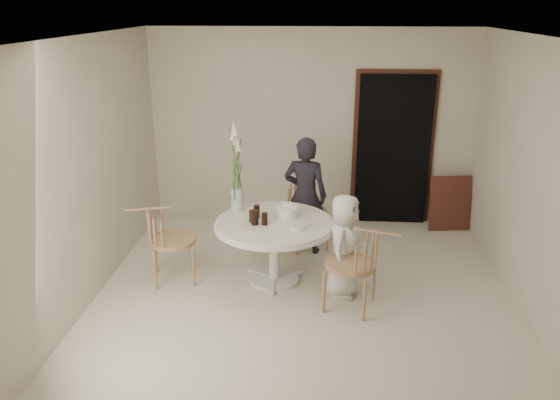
# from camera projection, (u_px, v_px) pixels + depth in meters

# --- Properties ---
(ground) EXTENTS (4.50, 4.50, 0.00)m
(ground) POSITION_uv_depth(u_px,v_px,m) (304.00, 292.00, 5.98)
(ground) COLOR beige
(ground) RESTS_ON ground
(room_shell) EXTENTS (4.50, 4.50, 4.50)m
(room_shell) POSITION_uv_depth(u_px,v_px,m) (307.00, 149.00, 5.43)
(room_shell) COLOR silver
(room_shell) RESTS_ON ground
(doorway) EXTENTS (1.00, 0.10, 2.10)m
(doorway) POSITION_uv_depth(u_px,v_px,m) (393.00, 151.00, 7.60)
(doorway) COLOR black
(doorway) RESTS_ON ground
(door_trim) EXTENTS (1.12, 0.03, 2.22)m
(door_trim) POSITION_uv_depth(u_px,v_px,m) (393.00, 146.00, 7.61)
(door_trim) COLOR #52291C
(door_trim) RESTS_ON ground
(table) EXTENTS (1.33, 1.33, 0.73)m
(table) POSITION_uv_depth(u_px,v_px,m) (274.00, 231.00, 6.03)
(table) COLOR silver
(table) RESTS_ON ground
(picture_frame) EXTENTS (0.59, 0.24, 0.76)m
(picture_frame) POSITION_uv_depth(u_px,v_px,m) (450.00, 203.00, 7.55)
(picture_frame) COLOR #52291C
(picture_frame) RESTS_ON ground
(chair_far) EXTENTS (0.61, 0.63, 0.88)m
(chair_far) POSITION_uv_depth(u_px,v_px,m) (304.00, 202.00, 7.03)
(chair_far) COLOR #AC7B5D
(chair_far) RESTS_ON ground
(chair_right) EXTENTS (0.63, 0.61, 0.91)m
(chair_right) POSITION_uv_depth(u_px,v_px,m) (363.00, 258.00, 5.46)
(chair_right) COLOR #AC7B5D
(chair_right) RESTS_ON ground
(chair_left) EXTENTS (0.62, 0.59, 0.90)m
(chair_left) POSITION_uv_depth(u_px,v_px,m) (160.00, 233.00, 6.05)
(chair_left) COLOR #AC7B5D
(chair_left) RESTS_ON ground
(girl) EXTENTS (0.60, 0.45, 1.49)m
(girl) POSITION_uv_depth(u_px,v_px,m) (305.00, 196.00, 6.76)
(girl) COLOR black
(girl) RESTS_ON ground
(boy) EXTENTS (0.52, 0.64, 1.14)m
(boy) POSITION_uv_depth(u_px,v_px,m) (344.00, 246.00, 5.78)
(boy) COLOR silver
(boy) RESTS_ON ground
(birthday_cake) EXTENTS (0.26, 0.26, 0.17)m
(birthday_cake) POSITION_uv_depth(u_px,v_px,m) (287.00, 212.00, 6.11)
(birthday_cake) COLOR white
(birthday_cake) RESTS_ON table
(cola_tumbler_a) EXTENTS (0.08, 0.08, 0.13)m
(cola_tumbler_a) POSITION_uv_depth(u_px,v_px,m) (252.00, 216.00, 5.96)
(cola_tumbler_a) COLOR black
(cola_tumbler_a) RESTS_ON table
(cola_tumbler_b) EXTENTS (0.10, 0.10, 0.17)m
(cola_tumbler_b) POSITION_uv_depth(u_px,v_px,m) (255.00, 217.00, 5.88)
(cola_tumbler_b) COLOR black
(cola_tumbler_b) RESTS_ON table
(cola_tumbler_c) EXTENTS (0.09, 0.09, 0.15)m
(cola_tumbler_c) POSITION_uv_depth(u_px,v_px,m) (257.00, 211.00, 6.08)
(cola_tumbler_c) COLOR black
(cola_tumbler_c) RESTS_ON table
(cola_tumbler_d) EXTENTS (0.07, 0.07, 0.14)m
(cola_tumbler_d) POSITION_uv_depth(u_px,v_px,m) (265.00, 219.00, 5.88)
(cola_tumbler_d) COLOR black
(cola_tumbler_d) RESTS_ON table
(plate_stack) EXTENTS (0.20, 0.20, 0.05)m
(plate_stack) POSITION_uv_depth(u_px,v_px,m) (297.00, 227.00, 5.79)
(plate_stack) COLOR silver
(plate_stack) RESTS_ON table
(flower_vase) EXTENTS (0.14, 0.14, 1.06)m
(flower_vase) POSITION_uv_depth(u_px,v_px,m) (236.00, 174.00, 6.17)
(flower_vase) COLOR #B8C1BD
(flower_vase) RESTS_ON table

